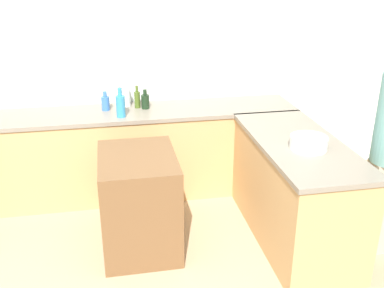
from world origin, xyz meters
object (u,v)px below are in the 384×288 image
wine_bottle_dark (145,101)px  water_bottle_blue (106,103)px  vinegar_bottle_clear (127,97)px  dish_soap_bottle (121,105)px  island_table (139,202)px  olive_oil_bottle (137,99)px  mixing_bowl (309,143)px

wine_bottle_dark → water_bottle_blue: (-0.40, 0.02, -0.00)m
vinegar_bottle_clear → dish_soap_bottle: dish_soap_bottle is taller
island_table → olive_oil_bottle: (0.09, 1.07, 0.59)m
dish_soap_bottle → mixing_bowl: bearing=-36.8°
water_bottle_blue → vinegar_bottle_clear: bearing=23.4°
island_table → dish_soap_bottle: 1.02m
olive_oil_bottle → dish_soap_bottle: 0.32m
wine_bottle_dark → island_table: bearing=-99.3°
vinegar_bottle_clear → dish_soap_bottle: (-0.07, -0.33, 0.02)m
vinegar_bottle_clear → wine_bottle_dark: bearing=-32.3°
island_table → vinegar_bottle_clear: bearing=90.7°
mixing_bowl → water_bottle_blue: 2.07m
island_table → vinegar_bottle_clear: (-0.01, 1.14, 0.60)m
vinegar_bottle_clear → olive_oil_bottle: 0.13m
island_table → water_bottle_blue: size_ratio=4.40×
mixing_bowl → vinegar_bottle_clear: vinegar_bottle_clear is taller
wine_bottle_dark → dish_soap_bottle: size_ratio=0.69×
olive_oil_bottle → water_bottle_blue: olive_oil_bottle is taller
olive_oil_bottle → wine_bottle_dark: bearing=-30.0°
water_bottle_blue → wine_bottle_dark: bearing=-3.1°
mixing_bowl → dish_soap_bottle: 1.81m
olive_oil_bottle → wine_bottle_dark: size_ratio=1.16×
water_bottle_blue → dish_soap_bottle: bearing=-59.3°
mixing_bowl → island_table: bearing=168.7°
island_table → water_bottle_blue: 1.22m
wine_bottle_dark → dish_soap_bottle: 0.34m
dish_soap_bottle → water_bottle_blue: bearing=120.7°
dish_soap_bottle → olive_oil_bottle: bearing=56.0°
mixing_bowl → dish_soap_bottle: dish_soap_bottle is taller
island_table → wine_bottle_dark: 1.19m
mixing_bowl → water_bottle_blue: size_ratio=1.55×
wine_bottle_dark → water_bottle_blue: size_ratio=1.03×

